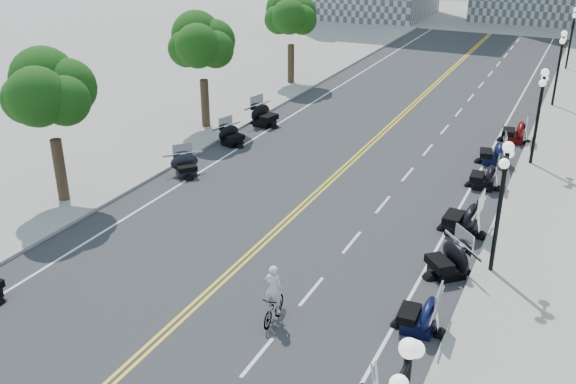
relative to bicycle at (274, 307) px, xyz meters
The scene contains 41 objects.
ground 3.51m from the bicycle, 143.20° to the left, with size 160.00×160.00×0.00m, color gray.
road 12.41m from the bicycle, 102.98° to the left, with size 16.00×90.00×0.01m, color #333335.
centerline_yellow_a 12.44m from the bicycle, 103.52° to the left, with size 0.12×90.00×0.00m, color yellow.
centerline_yellow_b 12.38m from the bicycle, 102.44° to the left, with size 0.12×90.00×0.00m, color yellow.
edge_line_north 12.62m from the bicycle, 73.35° to the left, with size 0.12×90.00×0.00m, color white.
edge_line_south 15.19m from the bicycle, 127.24° to the left, with size 0.12×90.00×0.00m, color white.
lane_dash_5 2.02m from the bicycle, 77.80° to the right, with size 0.12×2.00×0.00m, color white.
lane_dash_6 2.18m from the bicycle, 78.76° to the left, with size 0.12×2.00×0.00m, color white.
lane_dash_7 6.12m from the bicycle, 86.10° to the left, with size 0.12×2.00×0.00m, color white.
lane_dash_8 10.10m from the bicycle, 87.65° to the left, with size 0.12×2.00×0.00m, color white.
lane_dash_9 14.10m from the bicycle, 88.32° to the left, with size 0.12×2.00×0.00m, color white.
lane_dash_10 18.10m from the bicycle, 88.69° to the left, with size 0.12×2.00×0.00m, color white.
lane_dash_11 22.09m from the bicycle, 88.93° to the left, with size 0.12×2.00×0.00m, color white.
lane_dash_12 26.09m from the bicycle, 89.09° to the left, with size 0.12×2.00×0.00m, color white.
lane_dash_13 30.09m from the bicycle, 89.21° to the left, with size 0.12×2.00×0.00m, color white.
lane_dash_14 34.09m from the bicycle, 89.30° to the left, with size 0.12×2.00×0.00m, color white.
lane_dash_15 38.09m from the bicycle, 89.38° to the left, with size 0.12×2.00×0.00m, color white.
lane_dash_16 42.09m from the bicycle, 89.44° to the left, with size 0.12×2.00×0.00m, color white.
lane_dash_17 46.09m from the bicycle, 89.48° to the left, with size 0.12×2.00×0.00m, color white.
lane_dash_18 50.09m from the bicycle, 89.53° to the left, with size 0.12×2.00×0.00m, color white.
lane_dash_19 54.09m from the bicycle, 89.56° to the left, with size 0.12×2.00×0.00m, color white.
sidewalk_north 14.34m from the bicycle, 57.45° to the left, with size 5.00×90.00×0.15m, color #9E9991.
sidewalk_south 17.96m from the bicycle, 137.71° to the left, with size 5.00×90.00×0.15m, color #9E9991.
street_lamp_2 8.67m from the bicycle, 46.30° to the left, with size 0.50×1.20×4.90m, color black, non-canonical shape.
street_lamp_3 19.11m from the bicycle, 72.18° to the left, with size 0.50×1.20×4.90m, color black, non-canonical shape.
street_lamp_4 30.71m from the bicycle, 79.06° to the left, with size 0.50×1.20×4.90m, color black, non-canonical shape.
street_lamp_5 42.54m from the bicycle, 82.13° to the left, with size 0.50×1.20×4.90m, color black, non-canonical shape.
tree_2 14.08m from the bicycle, 162.29° to the left, with size 4.80×4.80×9.20m, color #235619, non-canonical shape.
tree_3 20.98m from the bicycle, 128.48° to the left, with size 4.80×4.80×9.20m, color #235619, non-canonical shape.
tree_4 31.15m from the bicycle, 114.48° to the left, with size 4.80×4.80×9.20m, color #235619, non-canonical shape.
motorcycle_n_5 4.60m from the bicycle, 18.90° to the left, with size 1.92×1.92×1.35m, color black, non-canonical shape.
motorcycle_n_6 6.82m from the bicycle, 49.80° to the left, with size 2.05×2.05×1.43m, color black, non-canonical shape.
motorcycle_n_7 9.76m from the bicycle, 64.68° to the left, with size 2.21×2.21×1.54m, color black, non-canonical shape.
motorcycle_n_8 14.59m from the bicycle, 73.57° to the left, with size 1.93×1.93×1.35m, color black, non-canonical shape.
motorcycle_n_9 17.93m from the bicycle, 77.30° to the left, with size 1.96×1.96×1.37m, color black, non-canonical shape.
motorcycle_n_10 21.99m from the bicycle, 78.21° to the left, with size 2.06×2.06×1.44m, color #590A0C, non-canonical shape.
motorcycle_s_7 13.22m from the bicycle, 136.32° to the left, with size 1.76×1.76×1.23m, color black, non-canonical shape.
motorcycle_s_8 17.12m from the bicycle, 124.81° to the left, with size 1.81×1.81×1.27m, color black, non-canonical shape.
motorcycle_s_9 20.50m from the bicycle, 118.48° to the left, with size 2.13×2.13×1.49m, color black, non-canonical shape.
bicycle is the anchor object (origin of this frame).
cyclist_rider 1.34m from the bicycle, ahead, with size 0.61×0.40×1.68m, color white.
Camera 1 is at (10.74, -17.54, 12.21)m, focal length 40.00 mm.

